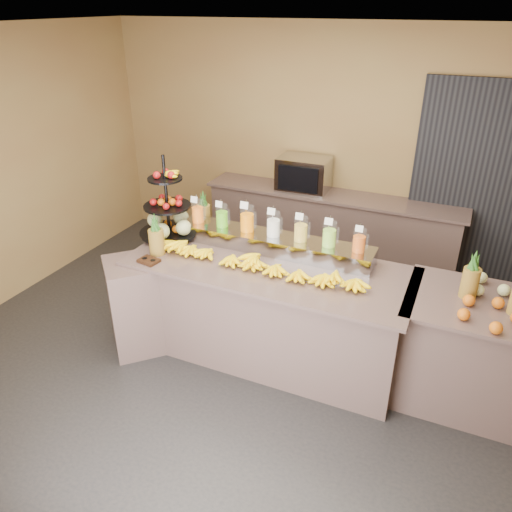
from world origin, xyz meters
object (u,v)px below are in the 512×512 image
Objects in this scene: banana_heap at (254,260)px; pitcher_tray at (273,243)px; oven_warmer at (304,174)px; right_fruit_pile at (489,302)px; condiment_caddy at (149,261)px; fruit_stand at (171,217)px.

pitcher_tray is at bearing 85.39° from banana_heap.
pitcher_tray is 1.70m from oven_warmer.
pitcher_tray is at bearing 171.19° from right_fruit_pile.
banana_heap is 1.86m from right_fruit_pile.
condiment_caddy is (-0.91, -0.66, -0.06)m from pitcher_tray.
fruit_stand reaches higher than condiment_caddy.
condiment_caddy is (-0.88, -0.30, -0.05)m from banana_heap.
pitcher_tray is at bearing -81.31° from oven_warmer.
right_fruit_pile is (2.74, 0.37, 0.07)m from condiment_caddy.
banana_heap is 2.05m from oven_warmer.
oven_warmer is (-0.29, 1.67, 0.13)m from pitcher_tray.
condiment_caddy is 2.42m from oven_warmer.
banana_heap is at bearing -83.81° from oven_warmer.
fruit_stand is 0.58m from condiment_caddy.
oven_warmer reaches higher than pitcher_tray.
pitcher_tray reaches higher than condiment_caddy.
oven_warmer reaches higher than condiment_caddy.
condiment_caddy is at bearing -144.08° from pitcher_tray.
oven_warmer is at bearing 99.83° from pitcher_tray.
fruit_stand is at bearing 99.96° from condiment_caddy.
banana_heap reaches higher than condiment_caddy.
banana_heap is 4.21× the size of right_fruit_pile.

